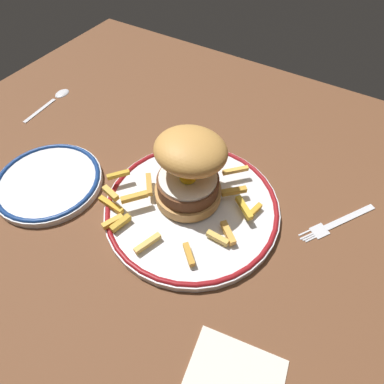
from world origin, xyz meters
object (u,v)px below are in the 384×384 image
object	(u,v)px
burger	(190,167)
side_plate	(48,182)
spoon	(57,96)
fork	(337,223)
dinner_plate	(192,207)

from	to	relation	value
burger	side_plate	bearing A→B (deg)	-155.81
burger	side_plate	size ratio (longest dim) A/B	0.75
burger	spoon	size ratio (longest dim) A/B	1.01
burger	spoon	xyz separation A→B (cm)	(-40.13, 9.10, -7.22)
burger	side_plate	xyz separation A→B (cm)	(-22.31, -10.02, -6.74)
burger	fork	distance (cm)	24.80
side_plate	fork	xyz separation A→B (cm)	(44.65, 17.83, -0.65)
dinner_plate	fork	xyz separation A→B (cm)	(20.83, 9.60, -0.66)
dinner_plate	burger	bearing A→B (deg)	130.37
burger	dinner_plate	bearing A→B (deg)	-49.63
spoon	dinner_plate	bearing A→B (deg)	-14.65
side_plate	spoon	size ratio (longest dim) A/B	1.35
side_plate	spoon	xyz separation A→B (cm)	(-17.83, 19.11, -0.48)
dinner_plate	burger	xyz separation A→B (cm)	(-1.52, 1.79, 6.74)
fork	spoon	distance (cm)	62.50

